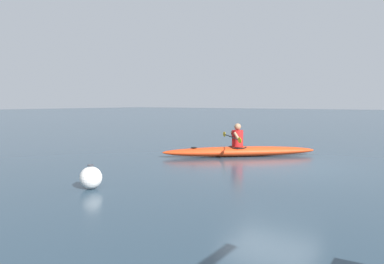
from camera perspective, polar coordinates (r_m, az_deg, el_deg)
ground_plane at (r=10.53m, az=12.08°, el=-4.88°), size 160.00×160.00×0.00m
kayak at (r=11.92m, az=7.38°, el=-2.95°), size 4.10×3.85×0.31m
kayaker at (r=11.84m, az=6.90°, el=-0.75°), size 1.68×1.82×0.74m
mooring_buoy_orange_mid at (r=7.70m, az=-15.27°, el=-6.77°), size 0.44×0.44×0.49m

